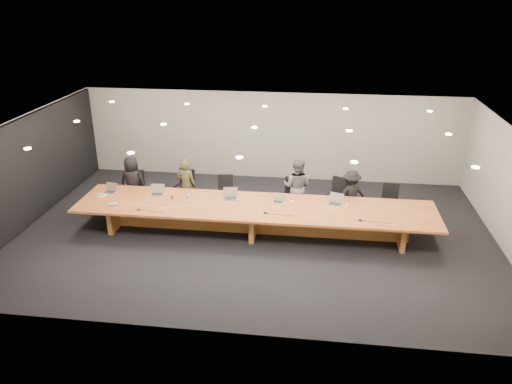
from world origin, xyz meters
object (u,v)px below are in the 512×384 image
person_c (297,187)px  water_bottle (189,197)px  laptop_a (109,188)px  mic_left (139,209)px  conference_table (254,214)px  chair_far_left (136,189)px  laptop_d (278,198)px  chair_mid_left (226,193)px  paper_cup_near (292,203)px  mic_right (360,220)px  person_a (133,182)px  laptop_b (157,190)px  chair_far_right (390,203)px  chair_mid_right (292,197)px  paper_cup_far (347,206)px  person_b (186,185)px  mic_center (265,213)px  laptop_c (230,194)px  chair_right (337,197)px  chair_left (184,189)px  av_box (113,204)px  amber_mug (172,197)px  laptop_e (335,200)px

person_c → water_bottle: person_c is taller
laptop_a → mic_left: 1.49m
conference_table → laptop_a: bearing=175.0°
chair_far_left → laptop_d: bearing=-20.8°
chair_mid_left → paper_cup_near: 2.21m
conference_table → mic_right: 2.64m
person_a → laptop_d: 4.26m
person_a → mic_right: person_a is taller
laptop_b → chair_far_right: bearing=2.1°
chair_mid_right → person_a: person_a is taller
chair_mid_left → person_c: size_ratio=0.63×
paper_cup_far → mic_left: paper_cup_far is taller
conference_table → water_bottle: water_bottle is taller
paper_cup_far → person_b: bearing=167.5°
conference_table → mic_center: bearing=-50.7°
laptop_c → paper_cup_near: (1.61, -0.14, -0.09)m
laptop_b → paper_cup_near: 3.57m
person_b → mic_left: bearing=74.8°
laptop_a → laptop_c: size_ratio=0.89×
chair_mid_right → laptop_b: size_ratio=3.12×
chair_mid_right → paper_cup_near: 0.98m
chair_right → chair_left: bearing=-159.9°
chair_far_right → av_box: chair_far_right is taller
laptop_c → conference_table: bearing=-36.2°
chair_right → mic_center: (-1.77, -1.70, 0.23)m
laptop_b → laptop_d: 3.21m
conference_table → chair_right: chair_right is taller
chair_far_left → chair_right: (5.64, 0.08, 0.02)m
chair_far_right → person_a: bearing=-177.4°
person_b → laptop_b: bearing=61.2°
amber_mug → paper_cup_far: amber_mug is taller
laptop_d → chair_far_right: bearing=23.4°
person_c → laptop_b: person_c is taller
chair_far_left → paper_cup_far: 5.93m
chair_mid_left → chair_far_left: bearing=170.2°
chair_mid_right → amber_mug: 3.22m
laptop_b → amber_mug: 0.50m
chair_far_left → person_b: (1.49, -0.08, 0.23)m
laptop_d → mic_right: 2.16m
laptop_d → person_a: bearing=174.5°
water_bottle → mic_center: size_ratio=1.66×
av_box → laptop_b: bearing=23.1°
laptop_e → person_c: bearing=157.1°
chair_far_left → paper_cup_far: bearing=-17.8°
person_b → water_bottle: person_b is taller
person_a → mic_right: 6.40m
chair_right → person_a: person_a is taller
amber_mug → mic_center: size_ratio=0.74×
chair_far_left → chair_left: size_ratio=0.92×
chair_mid_left → laptop_c: size_ratio=2.80×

